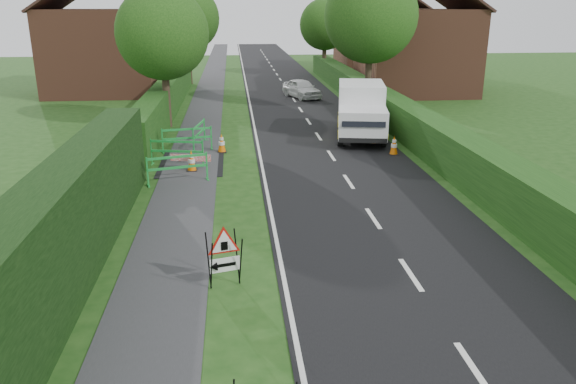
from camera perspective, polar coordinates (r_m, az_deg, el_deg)
ground at (r=11.62m, az=1.82°, el=-11.21°), size 120.00×120.00×0.00m
road_surface at (r=45.54m, az=-0.68°, el=11.21°), size 6.00×90.00×0.02m
footpath at (r=45.41m, az=-7.75°, el=11.02°), size 2.00×90.00×0.02m
hedge_west_near at (r=12.11m, az=-22.88°, el=-11.48°), size 1.10×18.00×2.50m
hedge_west_far at (r=32.73m, az=-12.00°, el=7.94°), size 1.00×24.00×1.80m
hedge_east at (r=27.77m, az=11.04°, el=6.16°), size 1.20×50.00×1.50m
house_west at (r=41.04m, az=-18.25°, el=13.58°), size 7.50×7.40×7.88m
house_east_a at (r=40.07m, az=12.78°, el=13.93°), size 7.50×7.40×7.88m
house_east_b at (r=53.77m, az=9.14°, el=15.19°), size 7.50×7.40×7.88m
tree_nw at (r=28.23m, az=-12.65°, el=15.46°), size 4.40×4.40×6.70m
tree_ne at (r=32.94m, az=8.42°, el=17.27°), size 5.20×5.20×7.79m
tree_fw at (r=44.14m, az=-10.24°, el=16.98°), size 4.80×4.80×7.24m
tree_fe at (r=48.66m, az=3.76°, el=16.62°), size 4.20×4.20×6.33m
triangle_sign at (r=11.93m, az=-6.66°, el=-6.12°), size 0.98×0.98×1.17m
works_van at (r=25.83m, az=7.45°, el=8.28°), size 2.93×5.47×2.37m
traffic_cone_0 at (r=23.06m, az=10.72°, el=4.70°), size 0.38×0.38×0.79m
traffic_cone_1 at (r=24.82m, az=8.80°, el=5.77°), size 0.38×0.38×0.79m
traffic_cone_2 at (r=27.38m, az=7.91°, el=6.99°), size 0.38×0.38×0.79m
traffic_cone_3 at (r=20.69m, az=-9.77°, el=3.17°), size 0.38×0.38×0.79m
traffic_cone_4 at (r=23.20m, az=-6.76°, el=4.97°), size 0.38×0.38×0.79m
ped_barrier_0 at (r=19.27m, az=-11.17°, el=2.69°), size 2.08×0.86×1.00m
ped_barrier_1 at (r=21.46m, az=-11.25°, el=4.29°), size 2.09×0.76×1.00m
ped_barrier_2 at (r=23.56m, az=-10.23°, el=5.61°), size 2.09×0.72×1.00m
ped_barrier_3 at (r=24.36m, az=-9.03°, el=6.09°), size 0.72×2.09×1.00m
redwhite_plank at (r=20.96m, az=-9.79°, el=2.26°), size 1.48×0.31×0.25m
hatchback_car at (r=37.06m, az=1.41°, el=10.47°), size 2.53×3.82×1.21m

